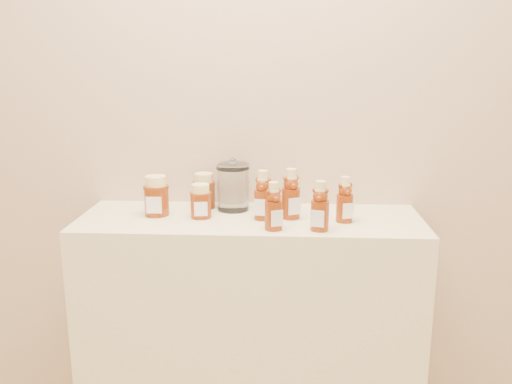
# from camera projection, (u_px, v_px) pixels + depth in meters

# --- Properties ---
(wall_back) EXTENTS (3.50, 0.02, 2.70)m
(wall_back) POSITION_uv_depth(u_px,v_px,m) (253.00, 84.00, 1.98)
(wall_back) COLOR tan
(wall_back) RESTS_ON ground
(display_table) EXTENTS (1.20, 0.40, 0.90)m
(display_table) POSITION_uv_depth(u_px,v_px,m) (250.00, 334.00, 2.00)
(display_table) COLOR beige
(display_table) RESTS_ON ground
(bear_bottle_back_left) EXTENTS (0.08, 0.08, 0.19)m
(bear_bottle_back_left) POSITION_uv_depth(u_px,v_px,m) (263.00, 192.00, 1.85)
(bear_bottle_back_left) COLOR #662108
(bear_bottle_back_left) RESTS_ON display_table
(bear_bottle_back_mid) EXTENTS (0.09, 0.09, 0.20)m
(bear_bottle_back_mid) POSITION_uv_depth(u_px,v_px,m) (291.00, 190.00, 1.86)
(bear_bottle_back_mid) COLOR #662108
(bear_bottle_back_mid) RESTS_ON display_table
(bear_bottle_back_right) EXTENTS (0.08, 0.08, 0.18)m
(bear_bottle_back_right) POSITION_uv_depth(u_px,v_px,m) (345.00, 196.00, 1.83)
(bear_bottle_back_right) COLOR #662108
(bear_bottle_back_right) RESTS_ON display_table
(bear_bottle_front_left) EXTENTS (0.08, 0.08, 0.18)m
(bear_bottle_front_left) POSITION_uv_depth(u_px,v_px,m) (274.00, 203.00, 1.74)
(bear_bottle_front_left) COLOR #662108
(bear_bottle_front_left) RESTS_ON display_table
(bear_bottle_front_right) EXTENTS (0.08, 0.08, 0.18)m
(bear_bottle_front_right) POSITION_uv_depth(u_px,v_px,m) (320.00, 203.00, 1.73)
(bear_bottle_front_right) COLOR #662108
(bear_bottle_front_right) RESTS_ON display_table
(honey_jar_left) EXTENTS (0.09, 0.09, 0.14)m
(honey_jar_left) POSITION_uv_depth(u_px,v_px,m) (156.00, 196.00, 1.91)
(honey_jar_left) COLOR #662108
(honey_jar_left) RESTS_ON display_table
(honey_jar_back) EXTENTS (0.09, 0.09, 0.13)m
(honey_jar_back) POSITION_uv_depth(u_px,v_px,m) (204.00, 191.00, 2.00)
(honey_jar_back) COLOR #662108
(honey_jar_back) RESTS_ON display_table
(honey_jar_front) EXTENTS (0.09, 0.09, 0.12)m
(honey_jar_front) POSITION_uv_depth(u_px,v_px,m) (201.00, 201.00, 1.88)
(honey_jar_front) COLOR #662108
(honey_jar_front) RESTS_ON display_table
(glass_canister) EXTENTS (0.16, 0.16, 0.19)m
(glass_canister) POSITION_uv_depth(u_px,v_px,m) (233.00, 185.00, 1.97)
(glass_canister) COLOR white
(glass_canister) RESTS_ON display_table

